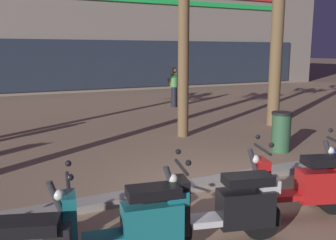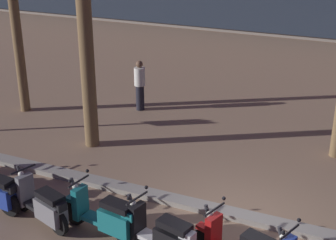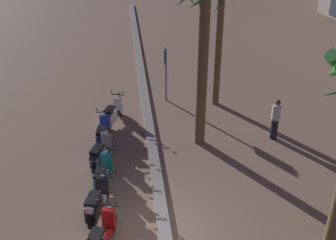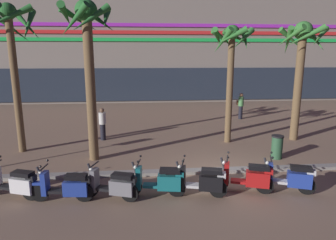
{
  "view_description": "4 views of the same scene",
  "coord_description": "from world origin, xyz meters",
  "px_view_note": "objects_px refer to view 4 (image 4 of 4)",
  "views": [
    {
      "loc": [
        -3.57,
        -4.91,
        2.35
      ],
      "look_at": [
        -0.16,
        2.07,
        0.92
      ],
      "focal_mm": 39.85,
      "sensor_mm": 36.0,
      "label": 1
    },
    {
      "loc": [
        2.03,
        -8.01,
        5.74
      ],
      "look_at": [
        -2.32,
        1.81,
        1.26
      ],
      "focal_mm": 53.28,
      "sensor_mm": 36.0,
      "label": 2
    },
    {
      "loc": [
        7.7,
        -0.36,
        7.46
      ],
      "look_at": [
        -4.24,
        0.97,
        1.23
      ],
      "focal_mm": 42.24,
      "sensor_mm": 36.0,
      "label": 3
    },
    {
      "loc": [
        -2.75,
        -9.42,
        4.1
      ],
      "look_at": [
        -1.63,
        3.3,
        1.31
      ],
      "focal_mm": 31.98,
      "sensor_mm": 36.0,
      "label": 4
    }
  ],
  "objects_px": {
    "scooter_blue_second_in_line": "(66,187)",
    "scooter_teal_last_in_row": "(160,181)",
    "scooter_black_gap_after_mid": "(202,181)",
    "palm_tree_near_sign": "(231,53)",
    "scooter_white_mid_rear": "(14,183)",
    "pedestrian_by_palm_tree": "(103,123)",
    "pedestrian_window_shopping": "(241,105)",
    "palm_tree_mid_walkway": "(11,40)",
    "palm_tree_far_corner": "(88,44)",
    "palm_tree_by_mall_entrance": "(301,53)",
    "scooter_blue_far_back": "(290,178)",
    "scooter_red_mid_front": "(248,177)",
    "scooter_grey_mid_centre": "(113,185)",
    "litter_bin": "(277,147)"
  },
  "relations": [
    {
      "from": "scooter_red_mid_front",
      "to": "palm_tree_mid_walkway",
      "type": "height_order",
      "value": "palm_tree_mid_walkway"
    },
    {
      "from": "palm_tree_far_corner",
      "to": "palm_tree_by_mall_entrance",
      "type": "height_order",
      "value": "palm_tree_far_corner"
    },
    {
      "from": "scooter_red_mid_front",
      "to": "palm_tree_near_sign",
      "type": "distance_m",
      "value": 6.56
    },
    {
      "from": "scooter_red_mid_front",
      "to": "scooter_blue_second_in_line",
      "type": "bearing_deg",
      "value": -178.59
    },
    {
      "from": "scooter_black_gap_after_mid",
      "to": "palm_tree_near_sign",
      "type": "height_order",
      "value": "palm_tree_near_sign"
    },
    {
      "from": "palm_tree_mid_walkway",
      "to": "pedestrian_window_shopping",
      "type": "relative_size",
      "value": 3.62
    },
    {
      "from": "scooter_teal_last_in_row",
      "to": "scooter_red_mid_front",
      "type": "xyz_separation_m",
      "value": [
        2.67,
        0.03,
        0.0
      ]
    },
    {
      "from": "scooter_blue_second_in_line",
      "to": "palm_tree_far_corner",
      "type": "relative_size",
      "value": 0.29
    },
    {
      "from": "scooter_blue_second_in_line",
      "to": "scooter_teal_last_in_row",
      "type": "relative_size",
      "value": 0.99
    },
    {
      "from": "scooter_grey_mid_centre",
      "to": "scooter_red_mid_front",
      "type": "distance_m",
      "value": 4.01
    },
    {
      "from": "pedestrian_by_palm_tree",
      "to": "palm_tree_mid_walkway",
      "type": "bearing_deg",
      "value": -155.34
    },
    {
      "from": "scooter_blue_second_in_line",
      "to": "litter_bin",
      "type": "relative_size",
      "value": 1.88
    },
    {
      "from": "scooter_teal_last_in_row",
      "to": "pedestrian_window_shopping",
      "type": "relative_size",
      "value": 1.07
    },
    {
      "from": "palm_tree_mid_walkway",
      "to": "pedestrian_by_palm_tree",
      "type": "distance_m",
      "value": 5.27
    },
    {
      "from": "scooter_grey_mid_centre",
      "to": "pedestrian_window_shopping",
      "type": "xyz_separation_m",
      "value": [
        7.25,
        10.6,
        0.45
      ]
    },
    {
      "from": "scooter_blue_far_back",
      "to": "palm_tree_mid_walkway",
      "type": "height_order",
      "value": "palm_tree_mid_walkway"
    },
    {
      "from": "scooter_teal_last_in_row",
      "to": "pedestrian_window_shopping",
      "type": "distance_m",
      "value": 12.03
    },
    {
      "from": "pedestrian_window_shopping",
      "to": "scooter_blue_second_in_line",
      "type": "bearing_deg",
      "value": -129.03
    },
    {
      "from": "scooter_black_gap_after_mid",
      "to": "scooter_teal_last_in_row",
      "type": "bearing_deg",
      "value": 174.03
    },
    {
      "from": "scooter_blue_second_in_line",
      "to": "litter_bin",
      "type": "bearing_deg",
      "value": 21.58
    },
    {
      "from": "scooter_teal_last_in_row",
      "to": "scooter_blue_second_in_line",
      "type": "bearing_deg",
      "value": -177.74
    },
    {
      "from": "scooter_grey_mid_centre",
      "to": "palm_tree_mid_walkway",
      "type": "bearing_deg",
      "value": 131.95
    },
    {
      "from": "scooter_teal_last_in_row",
      "to": "palm_tree_far_corner",
      "type": "relative_size",
      "value": 0.3
    },
    {
      "from": "scooter_blue_far_back",
      "to": "litter_bin",
      "type": "bearing_deg",
      "value": 72.13
    },
    {
      "from": "scooter_grey_mid_centre",
      "to": "scooter_blue_far_back",
      "type": "height_order",
      "value": "scooter_blue_far_back"
    },
    {
      "from": "scooter_blue_second_in_line",
      "to": "scooter_red_mid_front",
      "type": "relative_size",
      "value": 1.01
    },
    {
      "from": "scooter_white_mid_rear",
      "to": "scooter_blue_far_back",
      "type": "xyz_separation_m",
      "value": [
        8.14,
        -0.34,
        0.0
      ]
    },
    {
      "from": "scooter_teal_last_in_row",
      "to": "palm_tree_by_mall_entrance",
      "type": "relative_size",
      "value": 0.32
    },
    {
      "from": "palm_tree_mid_walkway",
      "to": "litter_bin",
      "type": "bearing_deg",
      "value": -9.81
    },
    {
      "from": "scooter_blue_second_in_line",
      "to": "palm_tree_near_sign",
      "type": "bearing_deg",
      "value": 41.16
    },
    {
      "from": "scooter_white_mid_rear",
      "to": "scooter_blue_second_in_line",
      "type": "height_order",
      "value": "same"
    },
    {
      "from": "scooter_black_gap_after_mid",
      "to": "palm_tree_mid_walkway",
      "type": "relative_size",
      "value": 0.28
    },
    {
      "from": "scooter_grey_mid_centre",
      "to": "pedestrian_by_palm_tree",
      "type": "height_order",
      "value": "pedestrian_by_palm_tree"
    },
    {
      "from": "pedestrian_by_palm_tree",
      "to": "palm_tree_near_sign",
      "type": "bearing_deg",
      "value": -8.26
    },
    {
      "from": "scooter_white_mid_rear",
      "to": "pedestrian_by_palm_tree",
      "type": "bearing_deg",
      "value": 73.35
    },
    {
      "from": "scooter_red_mid_front",
      "to": "scooter_blue_far_back",
      "type": "relative_size",
      "value": 1.05
    },
    {
      "from": "scooter_black_gap_after_mid",
      "to": "palm_tree_by_mall_entrance",
      "type": "xyz_separation_m",
      "value": [
        5.73,
        5.62,
        3.72
      ]
    },
    {
      "from": "scooter_red_mid_front",
      "to": "scooter_blue_far_back",
      "type": "bearing_deg",
      "value": -6.36
    },
    {
      "from": "scooter_blue_second_in_line",
      "to": "palm_tree_mid_walkway",
      "type": "height_order",
      "value": "palm_tree_mid_walkway"
    },
    {
      "from": "scooter_red_mid_front",
      "to": "palm_tree_by_mall_entrance",
      "type": "height_order",
      "value": "palm_tree_by_mall_entrance"
    },
    {
      "from": "palm_tree_near_sign",
      "to": "palm_tree_by_mall_entrance",
      "type": "xyz_separation_m",
      "value": [
        3.38,
        0.14,
        0.01
      ]
    },
    {
      "from": "scooter_teal_last_in_row",
      "to": "litter_bin",
      "type": "bearing_deg",
      "value": 30.5
    },
    {
      "from": "palm_tree_near_sign",
      "to": "pedestrian_by_palm_tree",
      "type": "relative_size",
      "value": 3.41
    },
    {
      "from": "pedestrian_window_shopping",
      "to": "scooter_white_mid_rear",
      "type": "bearing_deg",
      "value": -134.65
    },
    {
      "from": "scooter_white_mid_rear",
      "to": "pedestrian_window_shopping",
      "type": "bearing_deg",
      "value": 45.35
    },
    {
      "from": "scooter_white_mid_rear",
      "to": "scooter_blue_far_back",
      "type": "distance_m",
      "value": 8.15
    },
    {
      "from": "scooter_blue_far_back",
      "to": "pedestrian_window_shopping",
      "type": "height_order",
      "value": "pedestrian_window_shopping"
    },
    {
      "from": "palm_tree_mid_walkway",
      "to": "pedestrian_by_palm_tree",
      "type": "height_order",
      "value": "palm_tree_mid_walkway"
    },
    {
      "from": "scooter_red_mid_front",
      "to": "palm_tree_mid_walkway",
      "type": "xyz_separation_m",
      "value": [
        -8.37,
        4.69,
        4.21
      ]
    },
    {
      "from": "scooter_black_gap_after_mid",
      "to": "pedestrian_by_palm_tree",
      "type": "height_order",
      "value": "pedestrian_by_palm_tree"
    }
  ]
}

